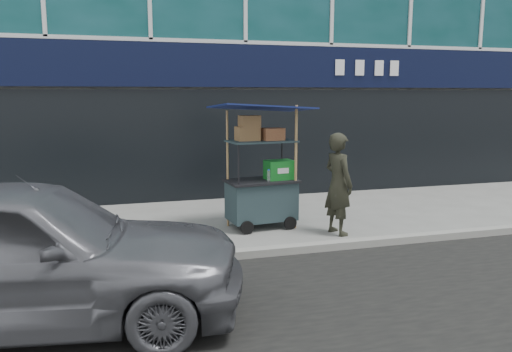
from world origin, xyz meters
name	(u,v)px	position (x,y,z in m)	size (l,w,h in m)	color
ground	(311,247)	(0.00, 0.00, 0.00)	(80.00, 80.00, 0.00)	slate
curb	(317,247)	(0.00, -0.20, 0.06)	(80.00, 0.18, 0.12)	gray
vendor_cart	(262,184)	(-0.38, 1.33, 0.76)	(1.71, 1.28, 2.17)	#1C2C2F
vendor_man	(338,184)	(0.70, 0.58, 0.84)	(0.62, 0.40, 1.69)	black
parked_car	(16,252)	(-3.80, -1.59, 0.76)	(1.80, 4.48, 1.53)	#5B5C63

